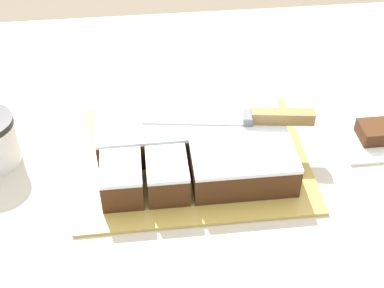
{
  "coord_description": "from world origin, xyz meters",
  "views": [
    {
      "loc": [
        -0.14,
        -0.67,
        1.52
      ],
      "look_at": [
        -0.06,
        0.01,
        0.93
      ],
      "focal_mm": 50.0,
      "sensor_mm": 36.0,
      "label": 1
    }
  ],
  "objects_px": {
    "knife": "(261,117)",
    "brownie": "(374,132)",
    "cake": "(194,143)",
    "cake_board": "(192,158)"
  },
  "relations": [
    {
      "from": "cake_board",
      "to": "knife",
      "type": "distance_m",
      "value": 0.14
    },
    {
      "from": "brownie",
      "to": "knife",
      "type": "bearing_deg",
      "value": -179.31
    },
    {
      "from": "knife",
      "to": "brownie",
      "type": "height_order",
      "value": "knife"
    },
    {
      "from": "knife",
      "to": "brownie",
      "type": "xyz_separation_m",
      "value": [
        0.21,
        0.0,
        -0.05
      ]
    },
    {
      "from": "cake_board",
      "to": "brownie",
      "type": "relative_size",
      "value": 7.28
    },
    {
      "from": "cake",
      "to": "knife",
      "type": "relative_size",
      "value": 1.09
    },
    {
      "from": "cake_board",
      "to": "brownie",
      "type": "xyz_separation_m",
      "value": [
        0.33,
        0.01,
        0.02
      ]
    },
    {
      "from": "cake",
      "to": "brownie",
      "type": "distance_m",
      "value": 0.33
    },
    {
      "from": "cake_board",
      "to": "brownie",
      "type": "distance_m",
      "value": 0.33
    },
    {
      "from": "cake_board",
      "to": "brownie",
      "type": "bearing_deg",
      "value": 2.5
    }
  ]
}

